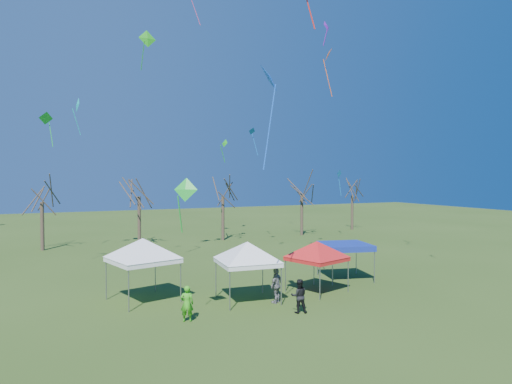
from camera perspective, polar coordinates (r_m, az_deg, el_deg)
ground at (r=23.24m, az=2.99°, el=-14.44°), size 140.00×140.00×0.00m
tree_1 at (r=44.38m, az=-25.22°, el=0.80°), size 3.42×3.42×7.54m
tree_2 at (r=44.82m, az=-14.43°, el=1.57°), size 3.71×3.71×8.18m
tree_3 at (r=46.75m, az=-4.17°, el=1.39°), size 3.59×3.59×7.91m
tree_4 at (r=50.74m, az=5.76°, el=1.41°), size 3.58×3.58×7.89m
tree_5 at (r=57.10m, az=11.96°, el=1.11°), size 3.39×3.39×7.46m
tent_white_west at (r=24.82m, az=-13.97°, el=-6.14°), size 4.20×4.20×3.82m
tent_white_mid at (r=24.04m, az=-1.08°, el=-6.73°), size 4.10×4.10×3.63m
tent_red at (r=26.16m, az=7.62°, el=-6.54°), size 3.61×3.61×3.34m
tent_blue at (r=29.73m, az=11.08°, el=-6.68°), size 3.51×3.51×2.29m
person_dark at (r=22.55m, az=5.40°, el=-12.81°), size 0.96×0.86×1.63m
person_green at (r=21.42m, az=-8.63°, el=-13.62°), size 0.69×0.56×1.63m
person_grey at (r=24.12m, az=2.57°, el=-11.57°), size 1.14×0.98×1.83m
kite_11 at (r=35.16m, az=-13.42°, el=18.13°), size 1.33×0.77×2.88m
kite_12 at (r=49.40m, az=10.34°, el=2.20°), size 0.92×0.59×2.81m
kite_13 at (r=41.03m, az=-24.78°, el=8.34°), size 1.23×0.95×2.86m
kite_1 at (r=19.76m, az=-8.83°, el=0.22°), size 1.03×0.86×2.42m
kite_19 at (r=44.49m, az=-3.97°, el=6.04°), size 0.66×0.90×2.29m
kite_17 at (r=32.58m, az=9.01°, el=16.55°), size 1.02×1.23×3.32m
kite_2 at (r=40.95m, az=-21.47°, el=10.09°), size 0.66×1.25×3.08m
kite_22 at (r=45.20m, az=-0.49°, el=7.50°), size 1.01×0.90×2.78m
kite_5 at (r=19.70m, az=1.72°, el=14.01°), size 1.39×1.62×4.51m
kite_25 at (r=29.31m, az=8.81°, el=19.78°), size 0.73×0.59×1.55m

